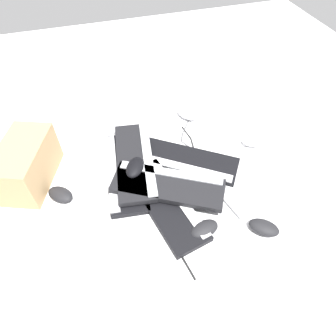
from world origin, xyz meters
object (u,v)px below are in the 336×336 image
keyboard_0 (165,203)px  mouse_1 (187,114)px  keyboard_2 (125,171)px  keyboard_3 (135,160)px  keyboard_4 (168,185)px  keyboard_1 (187,161)px  mouse_5 (204,229)px  mouse_3 (254,141)px  mouse_2 (135,167)px  mouse_4 (264,227)px  cardboard_box (27,164)px  mouse_0 (61,194)px

keyboard_0 → mouse_1: (-0.48, 0.26, 0.01)m
keyboard_0 → keyboard_2: size_ratio=1.02×
keyboard_3 → keyboard_4: 0.19m
keyboard_1 → keyboard_2: 0.27m
keyboard_0 → mouse_5: size_ratio=4.20×
keyboard_2 → keyboard_0: bearing=29.6°
mouse_3 → keyboard_3: bearing=-174.5°
keyboard_3 → mouse_1: 0.41m
keyboard_2 → keyboard_4: keyboard_4 is taller
keyboard_1 → mouse_1: mouse_1 is taller
keyboard_1 → mouse_2: 0.24m
keyboard_4 → mouse_3: 0.48m
keyboard_3 → mouse_2: 0.08m
mouse_4 → cardboard_box: size_ratio=0.37×
mouse_0 → mouse_1: same height
mouse_1 → mouse_2: (0.33, -0.34, 0.06)m
keyboard_2 → keyboard_4: (0.15, 0.14, 0.03)m
mouse_5 → mouse_2: bearing=-71.7°
keyboard_2 → keyboard_4: bearing=44.5°
mouse_1 → mouse_2: 0.47m
keyboard_4 → mouse_1: 0.48m
mouse_1 → cardboard_box: 0.77m
mouse_3 → cardboard_box: 0.98m
keyboard_4 → mouse_1: keyboard_4 is taller
keyboard_3 → mouse_1: keyboard_3 is taller
mouse_1 → cardboard_box: (0.20, -0.75, 0.07)m
keyboard_4 → mouse_1: bearing=151.5°
keyboard_2 → keyboard_3: keyboard_3 is taller
mouse_4 → mouse_5: size_ratio=1.00×
keyboard_0 → mouse_3: 0.53m
keyboard_2 → keyboard_1: bearing=86.1°
mouse_3 → cardboard_box: bearing=-177.2°
mouse_4 → cardboard_box: cardboard_box is taller
mouse_0 → keyboard_2: bearing=-124.8°
keyboard_4 → mouse_2: 0.15m
keyboard_4 → mouse_5: (0.21, 0.07, -0.02)m
keyboard_2 → mouse_4: (0.42, 0.42, 0.01)m
mouse_0 → mouse_2: 0.31m
keyboard_4 → mouse_4: bearing=46.2°
mouse_4 → mouse_3: bearing=-73.5°
keyboard_0 → keyboard_2: same height
keyboard_2 → mouse_0: 0.27m
mouse_0 → mouse_4: 0.78m
keyboard_1 → mouse_0: 0.54m
keyboard_1 → mouse_1: size_ratio=4.05×
mouse_2 → keyboard_4: bearing=-102.2°
mouse_5 → mouse_1: bearing=-115.8°
keyboard_1 → mouse_3: size_ratio=4.05×
mouse_2 → cardboard_box: (-0.13, -0.41, 0.01)m
mouse_1 → mouse_5: size_ratio=1.00×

